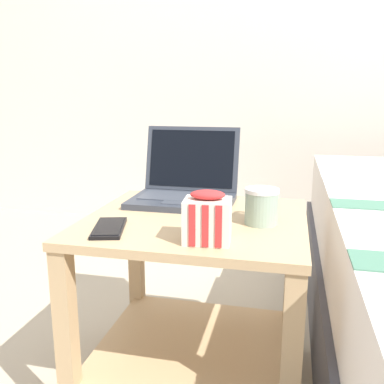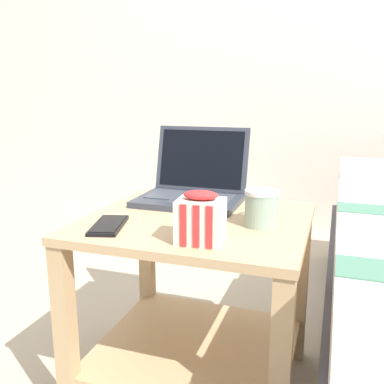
{
  "view_description": "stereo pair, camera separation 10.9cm",
  "coord_description": "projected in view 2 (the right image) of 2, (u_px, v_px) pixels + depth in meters",
  "views": [
    {
      "loc": [
        0.24,
        -1.07,
        0.84
      ],
      "look_at": [
        0.0,
        -0.04,
        0.6
      ],
      "focal_mm": 40.0,
      "sensor_mm": 36.0,
      "label": 1
    },
    {
      "loc": [
        0.34,
        -1.04,
        0.84
      ],
      "look_at": [
        0.0,
        -0.04,
        0.6
      ],
      "focal_mm": 40.0,
      "sensor_mm": 36.0,
      "label": 2
    }
  ],
  "objects": [
    {
      "name": "snack_bag",
      "position": [
        201.0,
        219.0,
        0.95
      ],
      "size": [
        0.11,
        0.09,
        0.12
      ],
      "color": "silver",
      "rests_on": "bedside_table"
    },
    {
      "name": "laptop",
      "position": [
        193.0,
        186.0,
        1.32
      ],
      "size": [
        0.3,
        0.27,
        0.22
      ],
      "color": "#333842",
      "rests_on": "bedside_table"
    },
    {
      "name": "cell_phone",
      "position": [
        109.0,
        225.0,
        1.06
      ],
      "size": [
        0.11,
        0.17,
        0.01
      ],
      "color": "black",
      "rests_on": "bedside_table"
    },
    {
      "name": "back_wall",
      "position": [
        285.0,
        20.0,
        2.47
      ],
      "size": [
        8.0,
        0.05,
        2.5
      ],
      "color": "beige",
      "rests_on": "ground_plane"
    },
    {
      "name": "bedside_table",
      "position": [
        197.0,
        282.0,
        1.19
      ],
      "size": [
        0.58,
        0.54,
        0.52
      ],
      "color": "tan",
      "rests_on": "ground_plane"
    },
    {
      "name": "mug_front_left",
      "position": [
        262.0,
        206.0,
        1.07
      ],
      "size": [
        0.09,
        0.13,
        0.09
      ],
      "color": "#8CA593",
      "rests_on": "bedside_table"
    }
  ]
}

